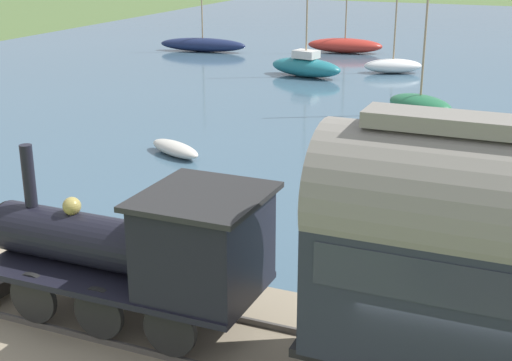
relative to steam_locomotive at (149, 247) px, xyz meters
The scene contains 9 objects.
steam_locomotive is the anchor object (origin of this frame).
sailboat_navy 39.35m from the steam_locomotive, 25.78° to the left, with size 2.28×6.50×5.84m.
sailboat_teal 29.89m from the steam_locomotive, 13.61° to the left, with size 2.62×4.82×6.53m.
sailboat_red 39.67m from the steam_locomotive, 10.99° to the left, with size 2.45×5.49×6.58m.
sailboat_green 22.12m from the steam_locomotive, ahead, with size 3.11×3.76×8.22m.
sailboat_white 32.33m from the steam_locomotive, ahead, with size 2.64×3.73×5.47m.
rowboat_off_pier 13.47m from the steam_locomotive, 27.49° to the left, with size 1.94×2.79×0.51m.
rowboat_mid_harbor 6.16m from the steam_locomotive, 23.19° to the right, with size 1.10×2.02×0.32m.
rowboat_near_shore 8.74m from the steam_locomotive, 21.38° to the right, with size 2.17×1.93×0.32m.
Camera 1 is at (-10.38, -1.11, 7.67)m, focal length 50.00 mm.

